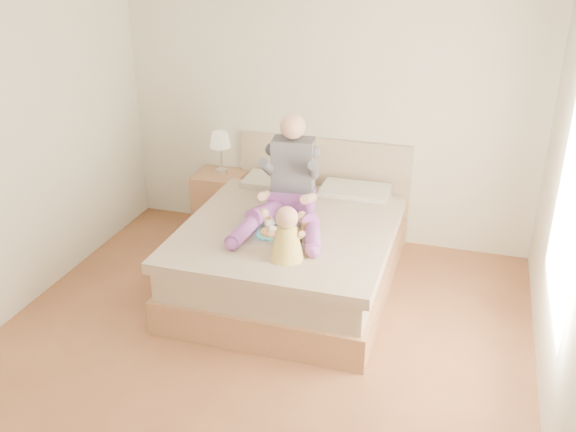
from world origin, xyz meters
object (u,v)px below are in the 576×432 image
(bed, at_px, (295,247))
(baby, at_px, (287,237))
(tray, at_px, (282,233))
(nightstand, at_px, (221,201))
(adult, at_px, (289,188))

(bed, xyz_separation_m, baby, (0.15, -0.71, 0.46))
(baby, bearing_deg, tray, 97.52)
(bed, bearing_deg, baby, -78.29)
(nightstand, bearing_deg, tray, -50.38)
(adult, bearing_deg, tray, -87.49)
(adult, distance_m, baby, 0.75)
(bed, xyz_separation_m, tray, (0.01, -0.39, 0.32))
(tray, bearing_deg, baby, -73.87)
(nightstand, relative_size, baby, 1.42)
(bed, distance_m, adult, 0.55)
(baby, bearing_deg, adult, 89.95)
(nightstand, xyz_separation_m, baby, (1.17, -1.51, 0.48))
(bed, xyz_separation_m, nightstand, (-1.02, 0.80, -0.02))
(adult, bearing_deg, baby, -80.58)
(nightstand, bearing_deg, baby, -53.67)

